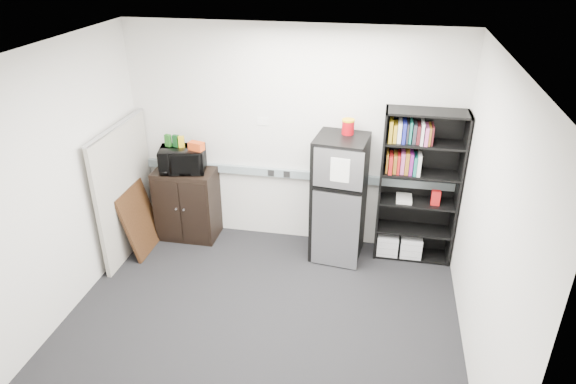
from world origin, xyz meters
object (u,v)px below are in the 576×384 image
(bookshelf, at_px, (417,184))
(refrigerator, at_px, (339,199))
(cubicle_partition, at_px, (125,190))
(microwave, at_px, (183,160))
(cabinet, at_px, (187,203))

(bookshelf, xyz_separation_m, refrigerator, (-0.88, -0.15, -0.21))
(cubicle_partition, height_order, refrigerator, cubicle_partition)
(bookshelf, height_order, microwave, bookshelf)
(bookshelf, bearing_deg, cubicle_partition, -171.87)
(cubicle_partition, xyz_separation_m, microwave, (0.59, 0.40, 0.27))
(microwave, distance_m, refrigerator, 1.96)
(refrigerator, bearing_deg, cabinet, -175.64)
(cubicle_partition, height_order, microwave, cubicle_partition)
(bookshelf, xyz_separation_m, cubicle_partition, (-3.41, -0.49, -0.16))
(cabinet, distance_m, microwave, 0.62)
(microwave, bearing_deg, refrigerator, -14.60)
(cabinet, relative_size, refrigerator, 0.61)
(microwave, xyz_separation_m, refrigerator, (1.94, -0.06, -0.32))
(cabinet, height_order, refrigerator, refrigerator)
(microwave, bearing_deg, bookshelf, -11.04)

